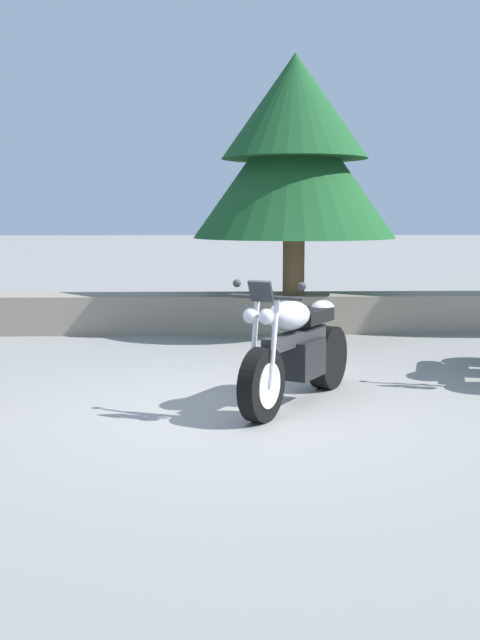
{
  "coord_description": "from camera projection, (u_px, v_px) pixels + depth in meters",
  "views": [
    {
      "loc": [
        -0.2,
        -6.65,
        1.7
      ],
      "look_at": [
        0.07,
        1.2,
        0.65
      ],
      "focal_mm": 44.12,
      "sensor_mm": 36.0,
      "label": 1
    }
  ],
  "objects": [
    {
      "name": "pine_tree_far_left",
      "position": [
        295.0,
        150.0,
        11.19
      ],
      "size": [
        2.91,
        2.91,
        3.41
      ],
      "color": "brown",
      "rests_on": "stone_wall"
    },
    {
      "name": "ground_plane",
      "position": [
        237.0,
        412.0,
        6.82
      ],
      "size": [
        120.0,
        120.0,
        0.0
      ],
      "primitive_type": "plane",
      "color": "gray"
    },
    {
      "name": "motorcycle_silver_centre",
      "position": [
        296.0,
        351.0,
        7.07
      ],
      "size": [
        1.21,
        1.86,
        1.18
      ],
      "color": "black",
      "rests_on": "ground"
    },
    {
      "name": "stone_wall",
      "position": [
        227.0,
        313.0,
        11.54
      ],
      "size": [
        36.0,
        0.8,
        0.55
      ],
      "primitive_type": "cube",
      "color": "gray",
      "rests_on": "ground"
    }
  ]
}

